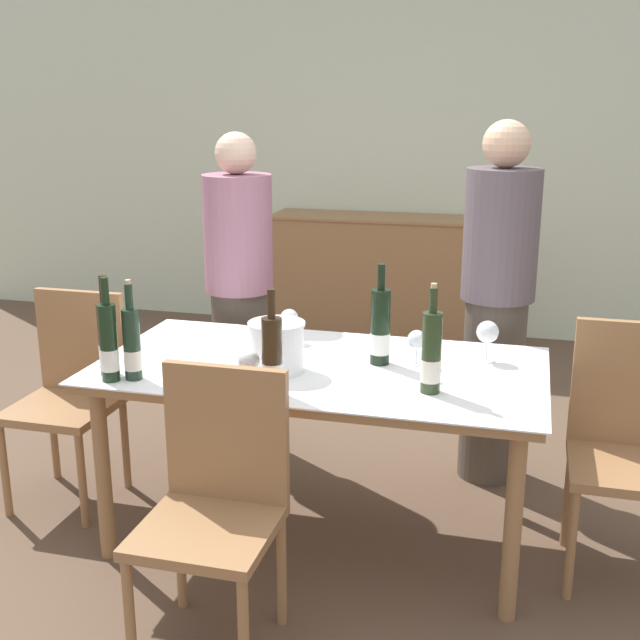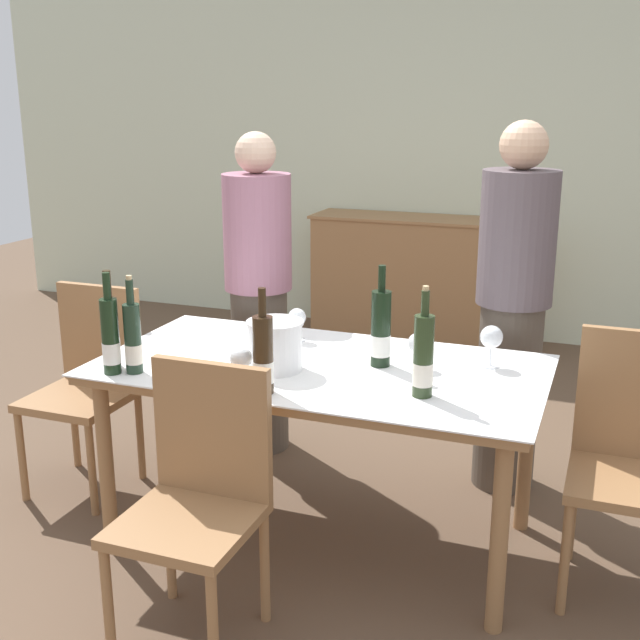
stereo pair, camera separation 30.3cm
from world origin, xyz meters
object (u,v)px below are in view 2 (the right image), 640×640
dining_table (320,382)px  wine_bottle_2 (381,331)px  chair_right_end (633,449)px  chair_near_front (199,487)px  wine_glass_3 (297,318)px  person_guest_left (513,311)px  wine_bottle_4 (133,339)px  wine_bottle_5 (111,333)px  wine_bottle_1 (263,357)px  wine_glass_0 (491,338)px  wine_bottle_3 (110,338)px  ice_bucket (275,344)px  sideboard_cabinet (415,278)px  person_host (259,297)px  wine_glass_2 (418,344)px  wine_glass_1 (241,360)px  chair_left_end (89,375)px  wine_bottle_0 (423,358)px

dining_table → wine_bottle_2: size_ratio=4.36×
chair_right_end → chair_near_front: 1.53m
wine_glass_3 → person_guest_left: size_ratio=0.09×
wine_bottle_4 → chair_right_end: 1.85m
wine_bottle_5 → chair_near_front: wine_bottle_5 is taller
wine_bottle_1 → wine_bottle_5: (-0.66, 0.05, 0.00)m
wine_glass_0 → person_guest_left: bearing=88.9°
wine_bottle_1 → wine_bottle_3: wine_bottle_3 is taller
ice_bucket → wine_glass_0: (0.76, 0.33, 0.01)m
sideboard_cabinet → wine_glass_0: sideboard_cabinet is taller
ice_bucket → person_host: size_ratio=0.14×
wine_glass_3 → chair_right_end: size_ratio=0.15×
dining_table → wine_bottle_3: size_ratio=4.45×
wine_glass_2 → wine_bottle_5: bearing=-159.8°
wine_bottle_3 → wine_glass_1: wine_bottle_3 is taller
wine_bottle_3 → chair_left_end: size_ratio=0.42×
ice_bucket → chair_right_end: 1.34m
wine_glass_3 → chair_near_front: size_ratio=0.15×
person_host → person_guest_left: (1.23, 0.02, 0.04)m
wine_bottle_3 → chair_right_end: bearing=13.9°
wine_bottle_3 → wine_glass_0: 1.44m
chair_right_end → wine_glass_3: bearing=172.7°
person_guest_left → person_host: bearing=-178.9°
wine_glass_0 → person_host: 1.32m
chair_near_front → sideboard_cabinet: bearing=92.9°
wine_glass_0 → chair_left_end: size_ratio=0.18×
wine_bottle_1 → wine_glass_1: wine_bottle_1 is taller
sideboard_cabinet → wine_bottle_0: bearing=-75.5°
chair_near_front → wine_bottle_4: bearing=142.6°
dining_table → wine_bottle_2: (0.22, 0.08, 0.21)m
wine_bottle_4 → person_guest_left: size_ratio=0.23×
dining_table → chair_left_end: size_ratio=1.87×
ice_bucket → chair_near_front: ice_bucket is taller
wine_bottle_3 → ice_bucket: bearing=24.4°
wine_bottle_1 → wine_bottle_3: size_ratio=0.98×
wine_glass_1 → sideboard_cabinet: bearing=93.2°
wine_bottle_4 → wine_glass_1: bearing=-2.4°
wine_glass_1 → chair_near_front: (0.00, -0.33, -0.33)m
sideboard_cabinet → chair_left_end: size_ratio=1.65×
wine_glass_1 → wine_glass_2: 0.69m
ice_bucket → dining_table: bearing=39.8°
wine_bottle_0 → wine_glass_1: (-0.61, -0.16, -0.03)m
wine_glass_2 → dining_table: bearing=-164.9°
wine_glass_1 → wine_bottle_4: bearing=177.6°
wine_bottle_1 → person_host: (-0.52, 1.07, -0.08)m
wine_bottle_3 → chair_left_end: wine_bottle_3 is taller
sideboard_cabinet → wine_glass_3: (0.14, -2.61, 0.39)m
chair_right_end → wine_bottle_2: bearing=-179.1°
wine_glass_2 → chair_right_end: 0.85m
chair_near_front → chair_left_end: size_ratio=0.99×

